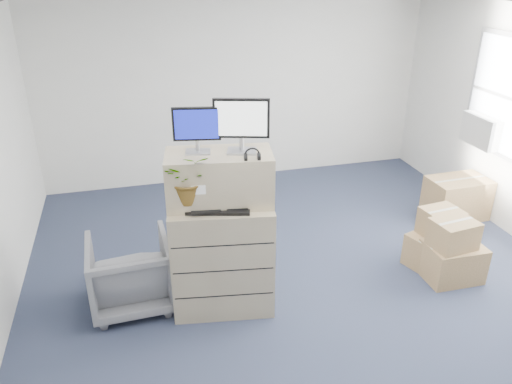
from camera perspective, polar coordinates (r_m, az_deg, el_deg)
The scene contains 17 objects.
ground at distance 5.39m, azimuth 6.53°, elevation -12.40°, with size 7.00×7.00×0.00m, color #262D46.
wall_back at distance 7.87m, azimuth -2.25°, elevation 11.39°, with size 6.00×0.02×2.80m, color silver.
ac_unit at distance 7.31m, azimuth 24.49°, elevation 6.42°, with size 0.24×0.60×0.40m, color silver.
filing_cabinet_lower at distance 5.04m, azimuth -3.88°, elevation -7.27°, with size 0.99×0.61×1.16m, color tan.
filing_cabinet_upper at distance 4.70m, azimuth -4.20°, elevation 1.61°, with size 0.99×0.50×0.50m, color tan.
monitor_left at distance 4.56m, azimuth -6.79°, elevation 7.33°, with size 0.43×0.20×0.43m.
monitor_right at distance 4.53m, azimuth -1.68°, elevation 7.94°, with size 0.50×0.26×0.50m.
headphones at distance 4.43m, azimuth -0.44°, elevation 4.23°, with size 0.14×0.14×0.02m, color black.
keyboard at distance 4.64m, azimuth -4.32°, elevation -1.88°, with size 0.59×0.25×0.03m, color black.
mouse at distance 4.71m, azimuth 0.24°, elevation -1.33°, with size 0.11×0.07×0.04m, color silver.
water_bottle at distance 4.74m, azimuth -3.25°, elevation 0.34°, with size 0.08×0.08×0.27m, color #94979C.
phone_dock at distance 4.79m, azimuth -4.43°, elevation -0.48°, with size 0.07×0.07×0.15m.
external_drive at distance 4.86m, azimuth 0.31°, elevation -0.19°, with size 0.24×0.18×0.07m, color black.
tissue_box at distance 4.82m, azimuth 0.19°, elevation 0.75°, with size 0.28×0.14×0.10m, color #3F89D9.
potted_plant at distance 4.56m, azimuth -7.66°, elevation 0.93°, with size 0.49×0.53×0.46m.
office_chair at distance 5.27m, azimuth -14.21°, elevation -8.61°, with size 0.80×0.75×0.82m, color slate.
cardboard_boxes at distance 6.61m, azimuth 21.31°, elevation -3.42°, with size 1.72×1.77×0.73m.
Camera 1 is at (-1.67, -3.95, 3.28)m, focal length 35.00 mm.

